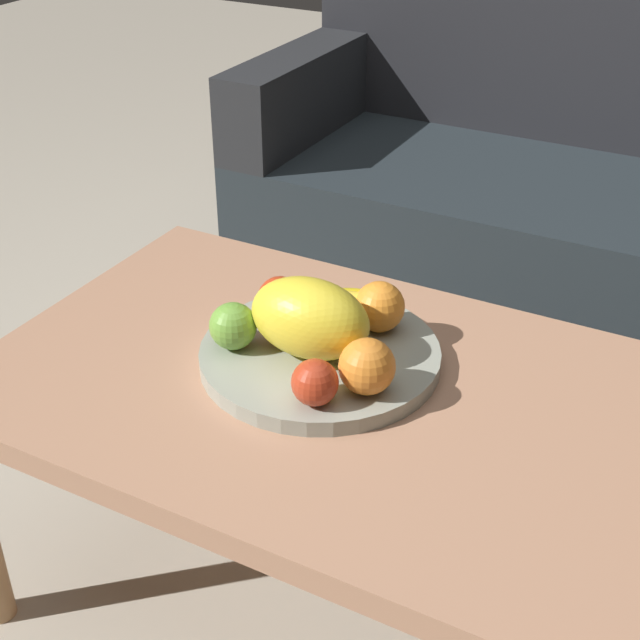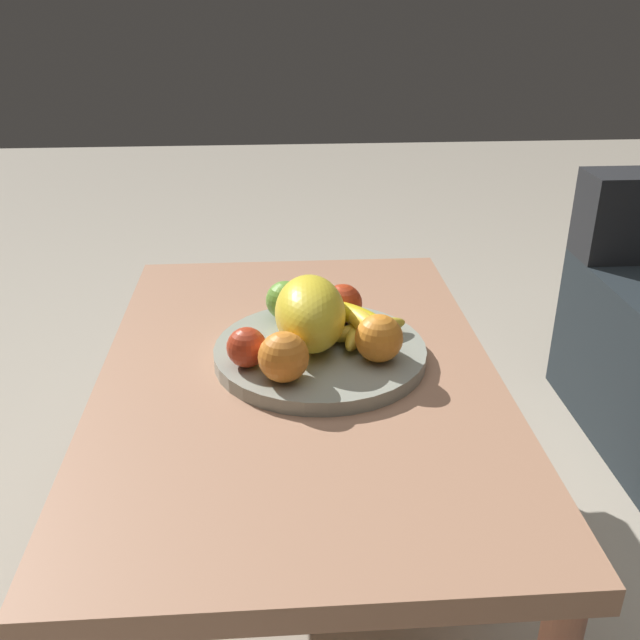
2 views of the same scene
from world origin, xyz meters
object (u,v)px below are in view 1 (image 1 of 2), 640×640
Objects in this scene: orange_front at (379,307)px; apple_left at (233,326)px; apple_front at (280,299)px; apple_right at (315,382)px; coffee_table at (325,408)px; banana_bunch at (332,306)px; couch at (596,211)px; melon_large_front at (310,318)px; orange_left at (367,366)px; fruit_bowl at (320,355)px.

apple_left is (-0.17, -0.15, -0.00)m from orange_front.
apple_right is (0.15, -0.17, -0.00)m from apple_front.
orange_front is 0.16m from apple_front.
coffee_table is 0.14m from apple_right.
banana_bunch is at bearing 112.82° from coffee_table.
apple_front is 0.11m from apple_left.
banana_bunch is (0.10, 0.13, -0.01)m from apple_left.
couch is (0.15, 1.15, -0.10)m from coffee_table.
couch is 1.22m from apple_left.
melon_large_front is 2.32× the size of orange_left.
apple_right is at bearing -71.62° from coffee_table.
fruit_bowl is at bearing -120.12° from orange_front.
melon_large_front reaches higher than apple_front.
apple_front is 0.23m from apple_right.
orange_left is 0.08m from apple_right.
orange_left is 0.19m from banana_bunch.
fruit_bowl is 0.12m from apple_front.
apple_right is (0.00, -0.21, -0.01)m from orange_front.
melon_large_front is at bearing 149.53° from coffee_table.
coffee_table is 1.16m from couch.
coffee_table is 2.79× the size of fruit_bowl.
couch is at bearing 84.36° from apple_right.
apple_left is at bearing -100.74° from apple_front.
orange_left is 0.23m from apple_front.
fruit_bowl is 0.14m from apple_right.
orange_left reaches higher than apple_right.
apple_front is (-0.13, 0.09, 0.11)m from coffee_table.
fruit_bowl is 5.54× the size of apple_right.
couch is 1.07m from banana_bunch.
apple_left is (-0.02, -0.10, 0.00)m from apple_front.
apple_right is at bearing -64.82° from fruit_bowl.
orange_left is 1.13× the size of apple_front.
apple_left is 0.16m from banana_bunch.
coffee_table is 14.29× the size of apple_front.
banana_bunch is (-0.07, -0.02, -0.01)m from orange_front.
fruit_bowl is 5.13× the size of apple_front.
fruit_bowl is at bearing 62.99° from melon_large_front.
orange_front is at bearing 79.57° from coffee_table.
fruit_bowl is at bearing 25.51° from apple_left.
melon_large_front is (-0.01, -0.02, 0.07)m from fruit_bowl.
fruit_bowl is at bearing 115.18° from apple_right.
apple_left is at bearing -127.52° from banana_bunch.
orange_left is 1.12× the size of apple_left.
orange_front is 0.17m from orange_left.
orange_front is 1.12× the size of apple_front.
fruit_bowl is 0.09m from banana_bunch.
orange_front reaches higher than coffee_table.
coffee_table is 0.14m from melon_large_front.
orange_left is at bearing -30.76° from fruit_bowl.
couch reaches higher than orange_front.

